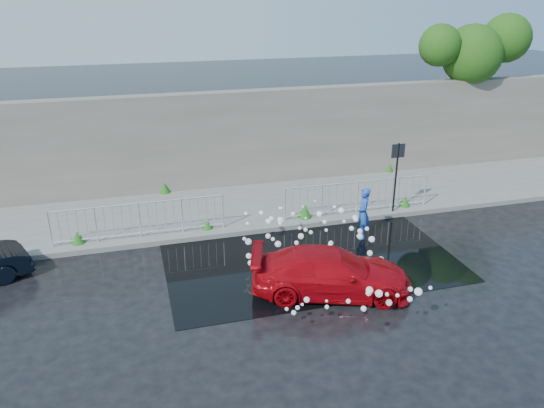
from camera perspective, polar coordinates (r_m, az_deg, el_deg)
The scene contains 13 objects.
ground at distance 14.13m, azimuth 3.35°, elevation -7.87°, with size 90.00×90.00×0.00m, color black.
pavement at distance 18.42m, azimuth -1.60°, elevation -0.13°, with size 30.00×4.00×0.15m, color #60605B.
curb at distance 16.64m, azimuth 0.07°, elevation -2.64°, with size 30.00×0.25×0.16m, color #60605B.
retaining_wall at distance 19.86m, azimuth -3.20°, elevation 7.09°, with size 30.00×0.60×3.50m, color #5F5C50.
puddle at distance 15.10m, azimuth 3.95°, elevation -5.76°, with size 8.00×5.00×0.01m, color black.
sign_post at distance 17.64m, azimuth 13.28°, elevation 3.95°, with size 0.45×0.06×2.50m.
tree at distance 23.52m, azimuth 21.11°, elevation 15.23°, with size 4.80×2.40×6.17m.
railing_left at distance 16.19m, azimuth -14.05°, elevation -1.54°, with size 5.05×0.05×1.10m.
railing_right at distance 17.66m, azimuth 9.18°, elevation 0.88°, with size 5.05×0.05×1.10m.
weeds at distance 17.81m, azimuth -1.60°, elevation -0.01°, with size 12.17×3.93×0.45m.
water_spray at distance 14.18m, azimuth 5.62°, elevation -4.82°, with size 3.70×5.79×1.04m.
red_car at distance 13.26m, azimuth 6.40°, elevation -7.33°, with size 1.60×3.93×1.14m, color #AA060E.
person at distance 16.13m, azimuth 9.78°, elevation -1.01°, with size 0.59×0.38×1.61m, color #224AAE.
Camera 1 is at (-4.04, -11.54, 7.09)m, focal length 35.00 mm.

